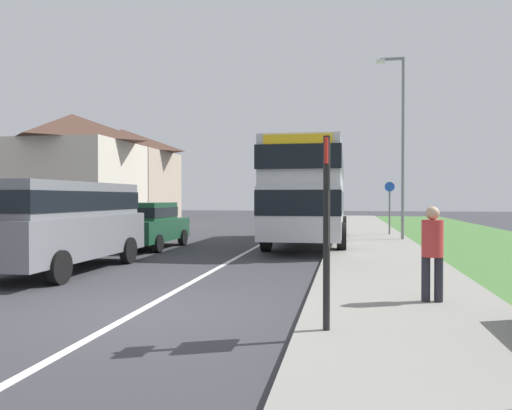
% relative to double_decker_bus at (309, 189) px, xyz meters
% --- Properties ---
extents(ground_plane, '(120.00, 120.00, 0.00)m').
position_rel_double_decker_bus_xyz_m(ground_plane, '(-1.85, -11.84, -2.14)').
color(ground_plane, '#38383D').
extents(lane_marking_centre, '(0.14, 60.00, 0.01)m').
position_rel_double_decker_bus_xyz_m(lane_marking_centre, '(-1.85, -3.84, -2.14)').
color(lane_marking_centre, silver).
rests_on(lane_marking_centre, ground_plane).
extents(pavement_near_side, '(3.20, 68.00, 0.12)m').
position_rel_double_decker_bus_xyz_m(pavement_near_side, '(2.35, -5.84, -2.08)').
color(pavement_near_side, gray).
rests_on(pavement_near_side, ground_plane).
extents(double_decker_bus, '(2.80, 9.56, 3.70)m').
position_rel_double_decker_bus_xyz_m(double_decker_bus, '(0.00, 0.00, 0.00)').
color(double_decker_bus, '#BCBCC1').
rests_on(double_decker_bus, ground_plane).
extents(parked_van_grey, '(2.11, 5.43, 2.18)m').
position_rel_double_decker_bus_xyz_m(parked_van_grey, '(-5.43, -8.02, -0.84)').
color(parked_van_grey, slate).
rests_on(parked_van_grey, ground_plane).
extents(parked_car_dark_green, '(1.98, 4.11, 1.63)m').
position_rel_double_decker_bus_xyz_m(parked_car_dark_green, '(-5.58, -2.44, -1.24)').
color(parked_car_dark_green, '#19472D').
rests_on(parked_car_dark_green, ground_plane).
extents(pedestrian_at_stop, '(0.34, 0.34, 1.67)m').
position_rel_double_decker_bus_xyz_m(pedestrian_at_stop, '(2.78, -10.70, -1.16)').
color(pedestrian_at_stop, '#23232D').
rests_on(pedestrian_at_stop, ground_plane).
extents(bus_stop_sign, '(0.09, 0.52, 2.60)m').
position_rel_double_decker_bus_xyz_m(bus_stop_sign, '(1.15, -12.75, -0.60)').
color(bus_stop_sign, black).
rests_on(bus_stop_sign, ground_plane).
extents(cycle_route_sign, '(0.44, 0.08, 2.52)m').
position_rel_double_decker_bus_xyz_m(cycle_route_sign, '(3.34, 4.45, -0.71)').
color(cycle_route_sign, slate).
rests_on(cycle_route_sign, ground_plane).
extents(street_lamp_mid, '(1.14, 0.20, 7.46)m').
position_rel_double_decker_bus_xyz_m(street_lamp_mid, '(3.53, 1.81, 2.14)').
color(street_lamp_mid, slate).
rests_on(street_lamp_mid, ground_plane).
extents(house_terrace_far_side, '(6.72, 13.21, 6.72)m').
position_rel_double_decker_bus_xyz_m(house_terrace_far_side, '(-14.53, 11.30, 1.22)').
color(house_terrace_far_side, beige).
rests_on(house_terrace_far_side, ground_plane).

